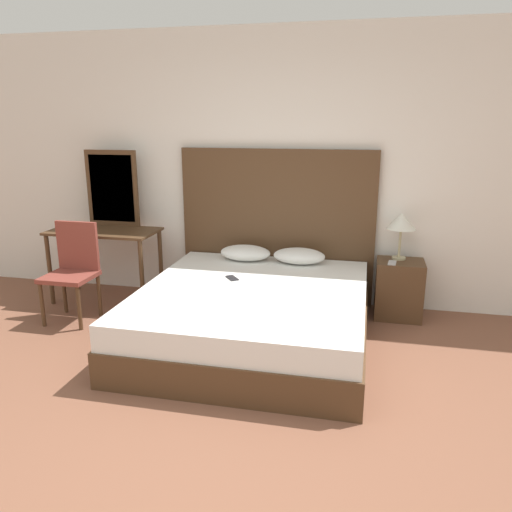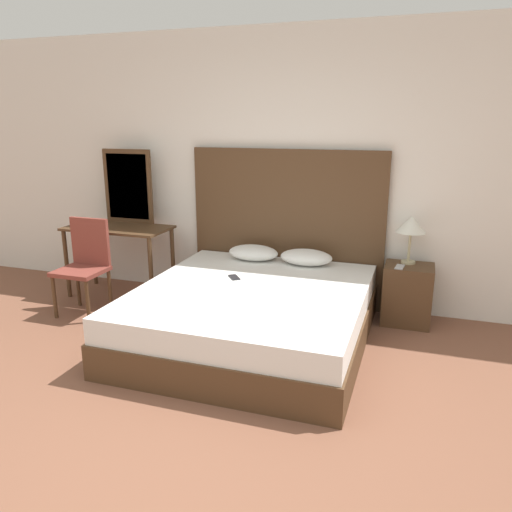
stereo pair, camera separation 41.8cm
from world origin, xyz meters
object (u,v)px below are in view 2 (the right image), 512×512
Objects in this scene: phone_on_bed at (234,277)px; vanity_desk at (119,238)px; bed at (252,315)px; phone_on_nightstand at (400,267)px; table_lamp at (411,226)px; nightstand at (407,294)px; chair at (85,260)px.

phone_on_bed is 0.15× the size of vanity_desk.
phone_on_nightstand reaches higher than bed.
bed is 0.40m from phone_on_bed.
phone_on_nightstand is at bearing -111.37° from table_lamp.
phone_on_nightstand is at bearing -132.37° from nightstand.
bed is at bearing -146.74° from phone_on_nightstand.
vanity_desk reaches higher than nightstand.
chair is at bearing -168.39° from phone_on_nightstand.
table_lamp reaches higher than bed.
table_lamp is at bearing 68.63° from phone_on_nightstand.
table_lamp is 0.39m from phone_on_nightstand.
vanity_desk is (-1.47, 0.45, 0.15)m from phone_on_bed.
vanity_desk is at bearing -178.22° from phone_on_nightstand.
table_lamp is at bearing 14.39° from chair.
vanity_desk is (-1.72, 0.66, 0.40)m from bed.
phone_on_nightstand is at bearing 33.26° from bed.
phone_on_bed is at bearing 2.17° from chair.
table_lamp reaches higher than nightstand.
table_lamp is (-0.02, 0.07, 0.63)m from nightstand.
bed is at bearing -21.06° from vanity_desk.
bed is 1.79m from chair.
table_lamp reaches higher than phone_on_bed.
phone_on_nightstand is at bearing 21.30° from phone_on_bed.
bed is 1.88m from vanity_desk.
phone_on_nightstand reaches higher than nightstand.
phone_on_bed is 0.18× the size of chair.
phone_on_nightstand is 0.14× the size of vanity_desk.
nightstand is at bearing 3.51° from vanity_desk.
table_lamp is 0.40× the size of vanity_desk.
bed is 1.89× the size of vanity_desk.
chair is (-1.76, 0.15, 0.28)m from bed.
phone_on_bed is 0.37× the size of table_lamp.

